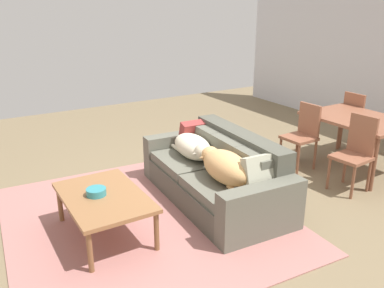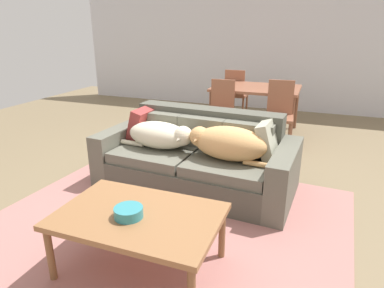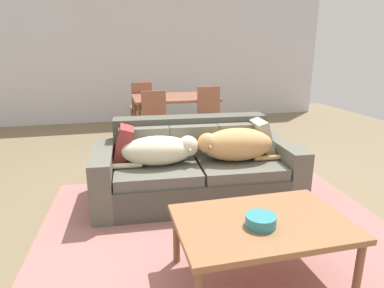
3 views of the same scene
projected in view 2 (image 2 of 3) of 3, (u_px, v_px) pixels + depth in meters
name	position (u px, v px, depth m)	size (l,w,h in m)	color
ground_plane	(187.00, 182.00, 3.77)	(10.00, 10.00, 0.00)	#7B694C
back_partition	(258.00, 42.00, 6.85)	(8.00, 0.12, 2.70)	silver
area_rug	(160.00, 229.00, 2.89)	(3.06, 2.86, 0.01)	#AB6F69
couch	(198.00, 159.00, 3.62)	(2.12, 1.10, 0.80)	#4F4F44
dog_on_left_cushion	(161.00, 135.00, 3.56)	(0.88, 0.41, 0.28)	beige
dog_on_right_cushion	(227.00, 143.00, 3.26)	(0.90, 0.43, 0.33)	tan
throw_pillow_by_left_arm	(142.00, 125.00, 3.86)	(0.13, 0.38, 0.38)	maroon
throw_pillow_by_right_arm	(269.00, 141.00, 3.29)	(0.11, 0.39, 0.39)	#AFAF97
coffee_table	(139.00, 219.00, 2.30)	(1.12, 0.74, 0.45)	#95653D
bowl_on_coffee_table	(129.00, 212.00, 2.23)	(0.20, 0.20, 0.07)	teal
dining_table	(256.00, 91.00, 5.37)	(1.35, 0.98, 0.75)	#90563E
dining_chair_near_left	(221.00, 107.00, 5.02)	(0.41, 0.41, 0.91)	#90563E
dining_chair_near_right	(279.00, 111.00, 4.75)	(0.43, 0.43, 0.95)	#90563E
dining_chair_far_left	(236.00, 92.00, 6.14)	(0.40, 0.40, 0.93)	#90563E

